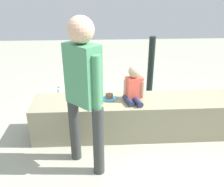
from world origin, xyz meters
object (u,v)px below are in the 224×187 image
at_px(water_bottle_near_gift, 59,92).
at_px(party_cup_red, 132,97).
at_px(handbag_brown_canvas, 79,98).
at_px(gift_bag, 198,100).
at_px(cake_plate, 109,97).
at_px(cake_box_white, 81,110).
at_px(adult_standing, 83,84).
at_px(handbag_black_leather, 54,110).
at_px(child_seated, 134,86).

height_order(water_bottle_near_gift, party_cup_red, water_bottle_near_gift).
bearing_deg(handbag_brown_canvas, gift_bag, -7.25).
bearing_deg(cake_plate, party_cup_red, 65.16).
bearing_deg(party_cup_red, water_bottle_near_gift, 170.63).
xyz_separation_m(water_bottle_near_gift, cake_box_white, (0.45, -0.73, -0.01)).
bearing_deg(water_bottle_near_gift, cake_box_white, -58.41).
bearing_deg(party_cup_red, handbag_brown_canvas, -171.98).
bearing_deg(water_bottle_near_gift, cake_plate, -54.08).
bearing_deg(cake_plate, water_bottle_near_gift, 125.92).
bearing_deg(adult_standing, cake_box_white, 97.02).
relative_size(gift_bag, water_bottle_near_gift, 1.72).
distance_m(adult_standing, party_cup_red, 2.11).
height_order(gift_bag, party_cup_red, gift_bag).
bearing_deg(cake_box_white, handbag_black_leather, -172.06).
height_order(adult_standing, cake_plate, adult_standing).
height_order(cake_plate, cake_box_white, cake_plate).
height_order(party_cup_red, handbag_brown_canvas, handbag_brown_canvas).
height_order(party_cup_red, handbag_black_leather, handbag_black_leather).
bearing_deg(gift_bag, water_bottle_near_gift, 165.72).
distance_m(child_seated, handbag_black_leather, 1.42).
height_order(child_seated, handbag_brown_canvas, child_seated).
bearing_deg(gift_bag, cake_box_white, -176.68).
bearing_deg(handbag_black_leather, adult_standing, -64.16).
xyz_separation_m(handbag_black_leather, handbag_brown_canvas, (0.36, 0.43, -0.00)).
height_order(cake_plate, water_bottle_near_gift, cake_plate).
xyz_separation_m(adult_standing, handbag_black_leather, (-0.56, 1.15, -0.91)).
distance_m(adult_standing, cake_plate, 0.91).
xyz_separation_m(gift_bag, cake_box_white, (-1.96, -0.11, -0.06)).
distance_m(adult_standing, handbag_black_leather, 1.57).
height_order(gift_bag, handbag_black_leather, handbag_black_leather).
relative_size(child_seated, cake_plate, 2.16).
relative_size(adult_standing, water_bottle_near_gift, 9.37).
xyz_separation_m(adult_standing, party_cup_red, (0.76, 1.71, -0.98)).
distance_m(child_seated, adult_standing, 0.93).
distance_m(water_bottle_near_gift, party_cup_red, 1.37).
height_order(gift_bag, cake_box_white, gift_bag).
bearing_deg(cake_box_white, party_cup_red, 29.10).
bearing_deg(handbag_black_leather, party_cup_red, 23.12).
xyz_separation_m(child_seated, adult_standing, (-0.61, -0.63, 0.30)).
relative_size(gift_bag, cake_box_white, 1.12).
relative_size(adult_standing, cake_box_white, 6.12).
relative_size(child_seated, party_cup_red, 4.81).
height_order(handbag_black_leather, handbag_brown_canvas, handbag_black_leather).
bearing_deg(child_seated, handbag_black_leather, 155.95).
relative_size(cake_box_white, handbag_brown_canvas, 0.83).
height_order(cake_plate, party_cup_red, cake_plate).
distance_m(cake_plate, cake_box_white, 0.81).
xyz_separation_m(adult_standing, cake_plate, (0.29, 0.71, -0.49)).
relative_size(water_bottle_near_gift, handbag_brown_canvas, 0.54).
bearing_deg(handbag_black_leather, water_bottle_near_gift, 92.88).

